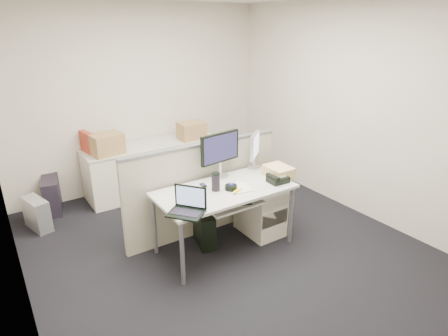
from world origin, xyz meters
TOP-DOWN VIEW (x-y plane):
  - floor at (0.00, 0.00)m, footprint 4.00×4.50m
  - wall_back at (0.00, 2.25)m, footprint 4.00×0.02m
  - wall_left at (-2.00, 0.00)m, footprint 0.02×4.50m
  - wall_right at (2.00, 0.00)m, footprint 0.02×4.50m
  - desk at (0.00, 0.00)m, footprint 1.50×0.75m
  - keyboard_tray at (0.00, -0.18)m, footprint 0.62×0.32m
  - drawer_pedestal at (0.55, 0.05)m, footprint 0.40×0.55m
  - cubicle_partition at (0.00, 0.45)m, footprint 2.00×0.06m
  - back_counter at (0.00, 1.93)m, footprint 2.00×0.60m
  - monitor_main at (0.15, 0.32)m, footprint 0.55×0.27m
  - monitor_small at (0.65, 0.32)m, footprint 0.38×0.37m
  - laptop at (-0.62, -0.28)m, footprint 0.39×0.40m
  - trackball at (0.05, -0.05)m, footprint 0.17×0.17m
  - desk_phone at (0.60, -0.18)m, footprint 0.22×0.18m
  - paper_stack at (0.15, -0.08)m, footprint 0.26×0.30m
  - sticky_pad at (0.09, 0.00)m, footprint 0.10×0.10m
  - travel_mug at (-0.10, 0.02)m, footprint 0.10×0.10m
  - banana at (0.06, -0.15)m, footprint 0.16×0.09m
  - cellphone at (-0.15, 0.20)m, footprint 0.07×0.11m
  - manila_folders at (0.72, -0.05)m, footprint 0.26×0.33m
  - keyboard at (-0.05, -0.14)m, footprint 0.51×0.35m
  - pc_tower_desk at (-0.15, 0.20)m, footprint 0.27×0.45m
  - pc_tower_spare_dark at (-1.45, 2.03)m, footprint 0.30×0.53m
  - pc_tower_spare_silver at (-1.70, 1.63)m, footprint 0.28×0.46m
  - cardboard_box_left at (-0.70, 1.81)m, footprint 0.45×0.36m
  - cardboard_box_right at (0.60, 1.81)m, footprint 0.40×0.31m
  - red_binder at (-0.90, 2.03)m, footprint 0.12×0.34m

SIDE VIEW (x-z plane):
  - floor at x=0.00m, z-range -0.01..0.00m
  - pc_tower_desk at x=-0.15m, z-range 0.00..0.39m
  - pc_tower_spare_silver at x=-1.70m, z-range 0.00..0.40m
  - pc_tower_spare_dark at x=-1.45m, z-range 0.00..0.47m
  - drawer_pedestal at x=0.55m, z-range 0.00..0.65m
  - back_counter at x=0.00m, z-range 0.00..0.72m
  - cubicle_partition at x=0.00m, z-range 0.00..1.10m
  - keyboard_tray at x=0.00m, z-range 0.61..0.63m
  - keyboard at x=-0.05m, z-range 0.63..0.66m
  - desk at x=0.00m, z-range 0.30..1.03m
  - paper_stack at x=0.15m, z-range 0.73..0.74m
  - sticky_pad at x=0.09m, z-range 0.73..0.74m
  - cellphone at x=-0.15m, z-range 0.73..0.74m
  - banana at x=0.06m, z-range 0.73..0.77m
  - trackball at x=0.05m, z-range 0.73..0.78m
  - desk_phone at x=0.60m, z-range 0.73..0.80m
  - manila_folders at x=0.72m, z-range 0.73..0.85m
  - travel_mug at x=-0.10m, z-range 0.73..0.92m
  - laptop at x=-0.62m, z-range 0.73..0.97m
  - cardboard_box_right at x=0.60m, z-range 0.72..1.00m
  - cardboard_box_left at x=-0.70m, z-range 0.72..1.02m
  - red_binder at x=-0.90m, z-range 0.72..1.03m
  - monitor_small at x=0.65m, z-range 0.73..1.16m
  - monitor_main at x=0.15m, z-range 0.73..1.26m
  - wall_back at x=0.00m, z-range 0.00..2.70m
  - wall_left at x=-2.00m, z-range 0.00..2.70m
  - wall_right at x=2.00m, z-range 0.00..2.70m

